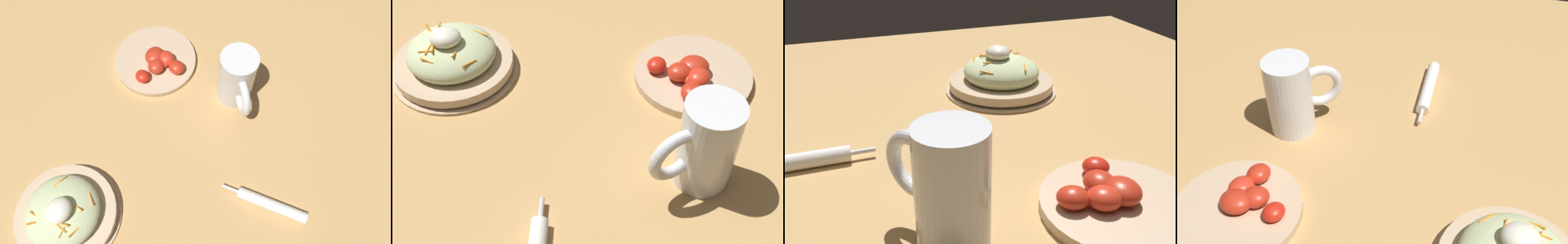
# 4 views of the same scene
# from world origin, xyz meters

# --- Properties ---
(ground_plane) EXTENTS (1.43, 1.43, 0.00)m
(ground_plane) POSITION_xyz_m (0.00, 0.00, 0.00)
(ground_plane) COLOR tan
(salad_plate) EXTENTS (0.22, 0.22, 0.09)m
(salad_plate) POSITION_xyz_m (-0.23, 0.13, 0.03)
(salad_plate) COLOR #D1B28E
(salad_plate) RESTS_ON ground_plane
(beer_mug) EXTENTS (0.13, 0.10, 0.15)m
(beer_mug) POSITION_xyz_m (0.17, -0.09, 0.07)
(beer_mug) COLOR white
(beer_mug) RESTS_ON ground_plane
(napkin_roll) EXTENTS (0.02, 0.18, 0.02)m
(napkin_roll) POSITION_xyz_m (-0.05, -0.25, 0.01)
(napkin_roll) COLOR white
(napkin_roll) RESTS_ON ground_plane
(tomato_plate) EXTENTS (0.20, 0.20, 0.04)m
(tomato_plate) POSITION_xyz_m (0.18, 0.12, 0.01)
(tomato_plate) COLOR #D1B28E
(tomato_plate) RESTS_ON ground_plane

